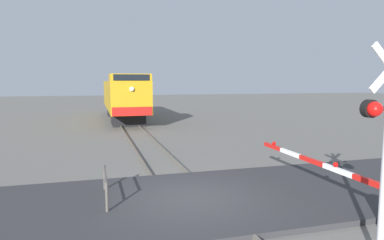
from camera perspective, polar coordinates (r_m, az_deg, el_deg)
The scene contains 7 objects.
ground_plane at distance 10.58m, azimuth -0.23°, elevation -13.49°, with size 160.00×160.00×0.00m, color #605E59.
rail_track_left at distance 10.39m, azimuth -4.15°, elevation -13.44°, with size 0.08×80.00×0.15m, color #59544C.
rail_track_right at distance 10.76m, azimuth 3.55°, elevation -12.73°, with size 0.08×80.00×0.15m, color #59544C.
road_surface at distance 10.55m, azimuth -0.23°, elevation -13.10°, with size 36.00×5.54×0.15m, color #2D2D30.
locomotive at distance 33.03m, azimuth -11.26°, elevation 3.81°, with size 3.06×15.68×4.15m.
crossing_gate at distance 9.85m, azimuth 26.75°, elevation -10.51°, with size 0.36×6.80×1.34m.
guard_railing at distance 10.57m, azimuth -14.09°, elevation -10.25°, with size 0.08×2.08×0.95m.
Camera 1 is at (-2.69, -9.57, 3.61)m, focal length 32.31 mm.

